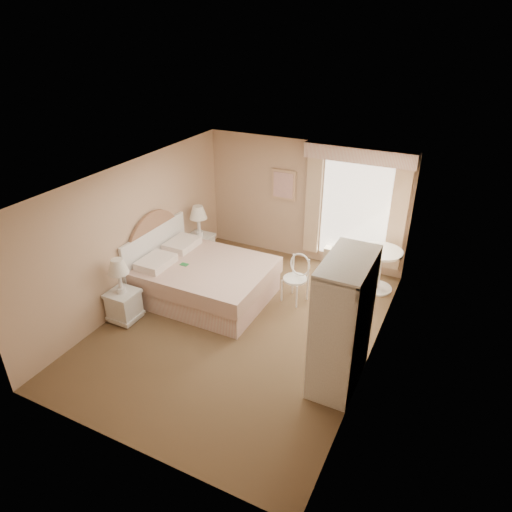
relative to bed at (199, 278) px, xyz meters
The scene contains 9 objects.
room 1.49m from the bed, 23.16° to the right, with size 4.21×5.51×2.51m.
window 3.22m from the bed, 45.22° to the left, with size 2.05×0.22×2.51m.
framed_art 2.61m from the bed, 73.53° to the left, with size 0.52×0.04×0.62m.
bed is the anchor object (origin of this frame).
nightstand_near 1.41m from the bed, 121.18° to the right, with size 0.47×0.47×1.14m.
nightstand_far 1.38m from the bed, 121.98° to the left, with size 0.50×0.50×1.21m.
round_table 3.32m from the bed, 30.36° to the left, with size 0.77×0.77×0.82m.
cafe_chair 1.77m from the bed, 22.57° to the left, with size 0.52×0.52×0.89m.
armoire 3.11m from the bed, 18.65° to the right, with size 0.58×1.16×1.92m.
Camera 1 is at (2.96, -5.46, 4.57)m, focal length 32.00 mm.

